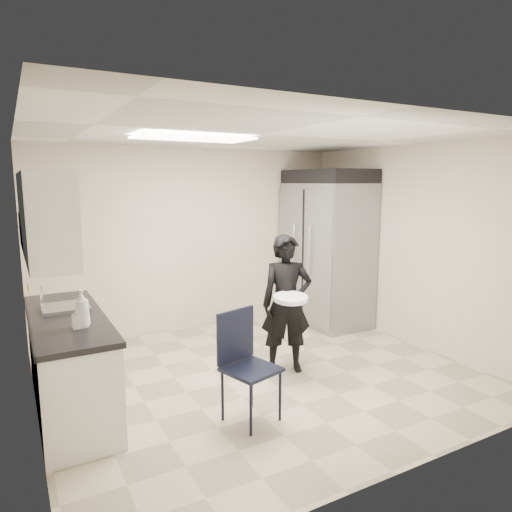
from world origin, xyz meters
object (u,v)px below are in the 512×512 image
folding_chair (251,369)px  lower_counter (70,365)px  man_tuxedo (286,304)px  commercial_fridge (327,254)px

folding_chair → lower_counter: bearing=128.0°
man_tuxedo → commercial_fridge: bearing=62.4°
folding_chair → man_tuxedo: (0.87, 0.80, 0.29)m
lower_counter → man_tuxedo: (2.26, -0.20, 0.35)m
commercial_fridge → man_tuxedo: (-1.52, -1.27, -0.27)m
folding_chair → commercial_fridge: bearing=24.8°
commercial_fridge → lower_counter: bearing=-164.1°
lower_counter → folding_chair: bearing=-35.9°
lower_counter → folding_chair: 1.71m
lower_counter → man_tuxedo: 2.30m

